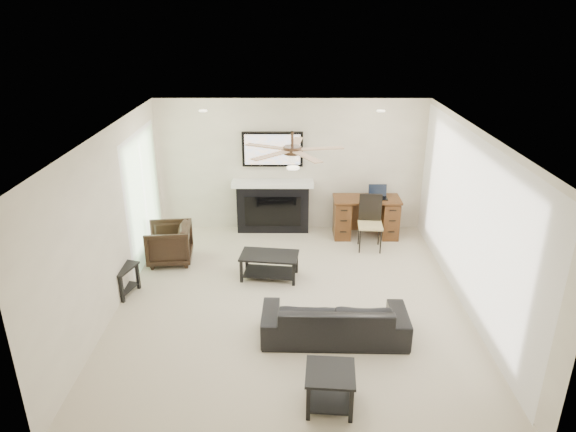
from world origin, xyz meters
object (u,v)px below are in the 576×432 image
object	(u,v)px
armchair	(169,244)
fireplace_unit	(273,184)
sofa	(335,319)
desk	(366,217)
coffee_table	(269,266)

from	to	relation	value
armchair	fireplace_unit	xyz separation A→B (m)	(1.70, 1.30, 0.62)
armchair	sofa	bearing A→B (deg)	44.83
fireplace_unit	desk	bearing A→B (deg)	-8.08
sofa	desk	bearing A→B (deg)	-103.32
desk	coffee_table	bearing A→B (deg)	-137.22
armchair	coffee_table	xyz separation A→B (m)	(1.70, -0.55, -0.13)
sofa	coffee_table	xyz separation A→B (m)	(-0.90, 1.60, -0.07)
fireplace_unit	sofa	bearing A→B (deg)	-75.40
sofa	armchair	bearing A→B (deg)	-38.31
sofa	coffee_table	size ratio (longest dim) A/B	2.08
desk	fireplace_unit	bearing A→B (deg)	171.92
fireplace_unit	desk	xyz separation A→B (m)	(1.73, -0.25, -0.57)
coffee_table	desk	distance (m)	2.37
coffee_table	sofa	bearing A→B (deg)	-53.67
sofa	fireplace_unit	distance (m)	3.63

